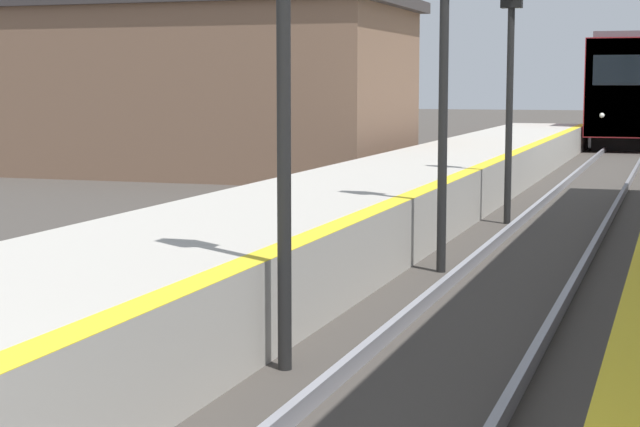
% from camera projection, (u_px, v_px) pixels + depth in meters
% --- Properties ---
extents(train, '(2.88, 21.93, 4.30)m').
position_uv_depth(train, '(638.00, 90.00, 47.44)').
color(train, black).
rests_on(train, ground).
extents(signal_mid, '(0.36, 0.31, 4.64)m').
position_uv_depth(signal_mid, '(444.00, 21.00, 13.56)').
color(signal_mid, black).
rests_on(signal_mid, ground).
extents(signal_far, '(0.36, 0.31, 4.64)m').
position_uv_depth(signal_far, '(511.00, 38.00, 18.38)').
color(signal_far, black).
rests_on(signal_far, ground).
extents(station_building, '(11.35, 6.44, 4.71)m').
position_uv_depth(station_building, '(200.00, 87.00, 29.23)').
color(station_building, brown).
rests_on(station_building, ground).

